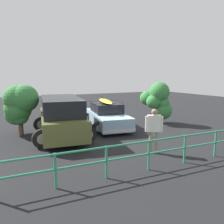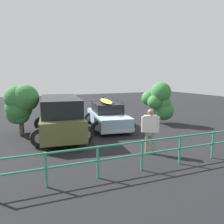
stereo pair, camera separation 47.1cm
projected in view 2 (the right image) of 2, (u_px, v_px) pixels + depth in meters
name	position (u px, v px, depth m)	size (l,w,h in m)	color
ground_plane	(107.00, 129.00, 11.88)	(44.00, 44.00, 0.02)	black
sedan_car	(107.00, 116.00, 12.12)	(2.66, 4.37, 1.63)	#8CADC6
suv_car	(61.00, 116.00, 10.24)	(2.94, 4.93, 1.86)	brown
person_bystander	(150.00, 127.00, 7.88)	(0.58, 0.40, 1.66)	gray
railing_fence	(162.00, 148.00, 6.77)	(9.77, 0.48, 0.94)	#2D9366
bush_near_left	(160.00, 101.00, 12.85)	(1.68, 1.71, 2.48)	brown
bush_near_right	(20.00, 104.00, 10.48)	(1.59, 1.68, 2.43)	brown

